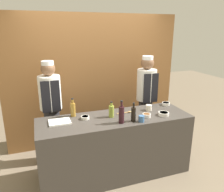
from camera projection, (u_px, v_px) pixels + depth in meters
The scene contains 17 objects.
ground_plane at pixel (115, 172), 3.38m from camera, with size 14.00×14.00×0.00m, color #756651.
cabinet_wall at pixel (94, 81), 4.10m from camera, with size 3.22×0.18×2.40m.
counter at pixel (115, 146), 3.24m from camera, with size 2.19×0.70×0.92m.
sauce_bowl_green at pixel (164, 114), 3.18m from camera, with size 0.15×0.15×0.05m.
sauce_bowl_white at pixel (166, 104), 3.62m from camera, with size 0.13×0.13×0.05m.
sauce_bowl_brown at pixel (147, 115), 3.12m from camera, with size 0.12×0.12×0.05m.
sauce_bowl_red at pixel (85, 117), 3.05m from camera, with size 0.12×0.12×0.04m.
cutting_board at pixel (60, 122), 2.93m from camera, with size 0.29×0.23×0.02m.
bottle_vinegar at pixel (73, 109), 3.13m from camera, with size 0.07×0.07×0.27m.
bottle_oil at pixel (111, 111), 3.11m from camera, with size 0.08×0.08×0.23m.
bottle_wine at pixel (121, 114), 2.89m from camera, with size 0.07×0.07×0.32m.
bottle_soy at pixel (133, 114), 2.96m from camera, with size 0.07×0.07×0.27m.
cup_cream at pixel (149, 108), 3.38m from camera, with size 0.09×0.09×0.08m.
cup_blue at pixel (141, 119), 2.96m from camera, with size 0.08×0.08×0.09m.
wooden_spoon at pixel (126, 112), 3.27m from camera, with size 0.23×0.04×0.02m.
chef_left at pixel (51, 109), 3.45m from camera, with size 0.34×0.34×1.67m.
chef_right at pixel (146, 98), 3.97m from camera, with size 0.35×0.35×1.69m.
Camera 1 is at (-0.99, -2.71, 2.11)m, focal length 35.00 mm.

